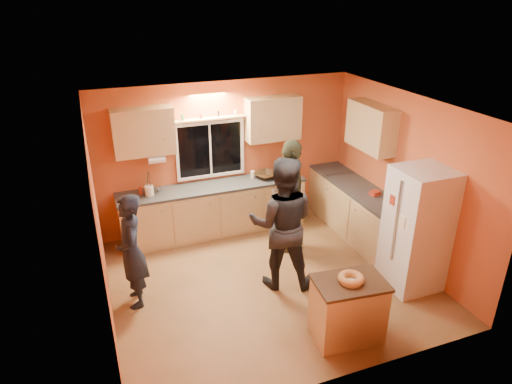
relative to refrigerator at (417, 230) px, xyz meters
name	(u,v)px	position (x,y,z in m)	size (l,w,h in m)	color
ground	(269,280)	(-1.89, 0.80, -0.90)	(4.50, 4.50, 0.00)	brown
room_shell	(267,168)	(-1.77, 1.21, 0.72)	(4.54, 4.04, 2.61)	#BA5C2F
back_counter	(234,206)	(-1.88, 2.50, -0.45)	(4.23, 0.62, 0.90)	tan
right_counter	(365,217)	(0.06, 1.30, -0.45)	(0.62, 1.84, 0.90)	tan
refrigerator	(417,230)	(0.00, 0.00, 0.00)	(0.72, 0.70, 1.80)	silver
island	(348,309)	(-1.45, -0.65, -0.48)	(0.90, 0.66, 0.82)	tan
bundt_pastry	(351,278)	(-1.45, -0.65, -0.04)	(0.31, 0.31, 0.09)	tan
person_left	(132,252)	(-3.79, 0.98, -0.10)	(0.59, 0.39, 1.61)	black
person_center	(282,224)	(-1.76, 0.69, 0.08)	(0.95, 0.74, 1.96)	black
person_right	(290,197)	(-1.24, 1.54, 0.04)	(1.11, 0.46, 1.89)	#2F3320
mixing_bowl	(266,175)	(-1.26, 2.52, 0.05)	(0.39, 0.39, 0.10)	black
utensil_crock	(149,191)	(-3.31, 2.48, 0.09)	(0.14, 0.14, 0.17)	#EDE7C6
potted_plant	(395,205)	(-0.01, 0.50, 0.16)	(0.29, 0.25, 0.32)	gray
red_box	(375,193)	(0.12, 1.20, 0.04)	(0.16, 0.12, 0.07)	#9B2C17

